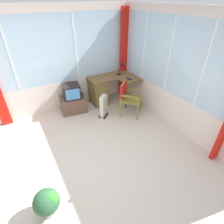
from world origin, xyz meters
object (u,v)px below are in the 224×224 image
(desk_lamp, at_px, (122,67))
(wooden_armchair, at_px, (127,94))
(space_heater, at_px, (104,105))
(tv_on_stand, at_px, (73,100))
(desk, at_px, (101,90))
(tv_remote, at_px, (129,79))
(potted_plant, at_px, (47,202))

(desk_lamp, height_order, wooden_armchair, desk_lamp)
(space_heater, bearing_deg, tv_on_stand, 135.46)
(desk, distance_m, wooden_armchair, 0.89)
(tv_on_stand, bearing_deg, tv_remote, -15.68)
(wooden_armchair, xyz_separation_m, space_heater, (-0.58, 0.19, -0.25))
(tv_on_stand, bearing_deg, space_heater, -44.54)
(desk, xyz_separation_m, potted_plant, (-2.09, -2.44, -0.15))
(wooden_armchair, distance_m, potted_plant, 2.95)
(desk, relative_size, desk_lamp, 3.53)
(wooden_armchair, relative_size, potted_plant, 1.91)
(desk_lamp, height_order, tv_remote, desk_lamp)
(tv_on_stand, bearing_deg, desk, 1.62)
(tv_remote, height_order, tv_on_stand, tv_remote)
(potted_plant, bearing_deg, tv_on_stand, 62.57)
(wooden_armchair, distance_m, tv_on_stand, 1.43)
(desk_lamp, bearing_deg, space_heater, -148.22)
(wooden_armchair, bearing_deg, tv_remote, 50.22)
(potted_plant, bearing_deg, tv_remote, 36.09)
(desk, relative_size, space_heater, 2.12)
(desk, distance_m, space_heater, 0.67)
(tv_remote, height_order, space_heater, tv_remote)
(desk_lamp, bearing_deg, desk, 174.98)
(desk, relative_size, wooden_armchair, 1.46)
(desk_lamp, relative_size, space_heater, 0.60)
(desk, height_order, wooden_armchair, wooden_armchair)
(desk_lamp, height_order, tv_on_stand, desk_lamp)
(desk, bearing_deg, wooden_armchair, -66.89)
(desk_lamp, relative_size, potted_plant, 0.79)
(desk_lamp, height_order, potted_plant, desk_lamp)
(desk, bearing_deg, potted_plant, -130.61)
(tv_remote, bearing_deg, desk_lamp, 58.94)
(wooden_armchair, relative_size, tv_on_stand, 1.11)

